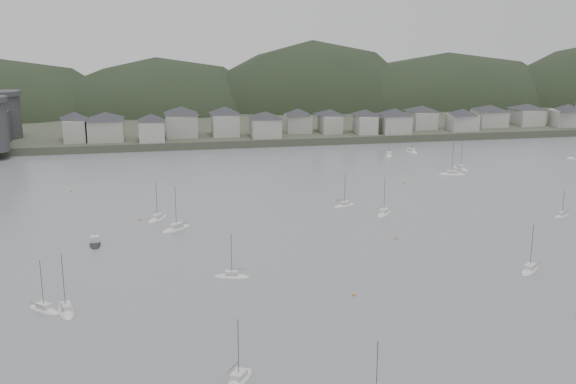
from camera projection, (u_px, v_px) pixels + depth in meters
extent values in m
plane|color=slate|center=(369.00, 333.00, 121.97)|extent=(900.00, 900.00, 0.00)
cube|color=#383D2D|center=(216.00, 104.00, 402.42)|extent=(900.00, 250.00, 3.00)
ellipsoid|color=black|center=(2.00, 138.00, 363.47)|extent=(138.98, 92.48, 81.13)
ellipsoid|color=black|center=(159.00, 133.00, 378.40)|extent=(132.08, 90.41, 79.74)
ellipsoid|color=black|center=(312.00, 133.00, 394.02)|extent=(133.88, 88.37, 101.41)
ellipsoid|color=black|center=(444.00, 126.00, 402.17)|extent=(165.81, 81.78, 82.55)
cylinder|color=#363639|center=(8.00, 117.00, 287.29)|extent=(10.00, 10.00, 17.00)
cube|color=#363639|center=(2.00, 129.00, 274.58)|extent=(3.50, 30.00, 12.00)
cube|color=#9B978D|center=(76.00, 130.00, 281.72)|extent=(8.34, 12.91, 8.59)
pyramid|color=#2C2C31|center=(75.00, 116.00, 280.28)|extent=(15.78, 15.78, 3.01)
cube|color=#9B978D|center=(106.00, 130.00, 283.23)|extent=(13.68, 13.35, 8.36)
pyramid|color=#2C2C31|center=(105.00, 116.00, 281.83)|extent=(20.07, 20.07, 2.93)
cube|color=gray|center=(152.00, 131.00, 281.40)|extent=(9.78, 10.20, 8.08)
pyramid|color=#2C2C31|center=(151.00, 117.00, 280.05)|extent=(14.83, 14.83, 2.83)
cube|color=#9B978D|center=(182.00, 125.00, 292.60)|extent=(12.59, 13.33, 9.09)
pyramid|color=#2C2C31|center=(181.00, 110.00, 291.08)|extent=(19.24, 19.24, 3.18)
cube|color=gray|center=(225.00, 125.00, 294.35)|extent=(10.74, 12.17, 8.87)
pyramid|color=#2C2C31|center=(225.00, 110.00, 292.86)|extent=(17.01, 17.01, 3.10)
cube|color=#9B978D|center=(265.00, 127.00, 291.05)|extent=(11.63, 12.09, 7.69)
pyramid|color=#2C2C31|center=(265.00, 115.00, 289.76)|extent=(17.61, 17.61, 2.69)
cube|color=#9B978D|center=(298.00, 123.00, 302.08)|extent=(10.37, 9.35, 7.44)
pyramid|color=#2C2C31|center=(298.00, 112.00, 300.84)|extent=(14.65, 14.65, 2.60)
cube|color=#9B978D|center=(330.00, 124.00, 302.22)|extent=(8.24, 12.20, 7.22)
pyramid|color=#2C2C31|center=(330.00, 112.00, 301.01)|extent=(15.17, 15.17, 2.53)
cube|color=gray|center=(365.00, 124.00, 299.69)|extent=(8.06, 10.91, 7.46)
pyramid|color=#2C2C31|center=(366.00, 112.00, 298.44)|extent=(14.08, 14.08, 2.61)
cube|color=#9B978D|center=(395.00, 124.00, 300.46)|extent=(11.73, 11.78, 7.66)
pyramid|color=#2C2C31|center=(395.00, 112.00, 299.17)|extent=(17.46, 17.46, 2.68)
cube|color=gray|center=(422.00, 120.00, 312.71)|extent=(10.19, 13.02, 7.33)
pyramid|color=#2C2C31|center=(422.00, 108.00, 311.48)|extent=(17.23, 17.23, 2.57)
cube|color=gray|center=(462.00, 122.00, 307.02)|extent=(11.70, 9.81, 6.88)
pyramid|color=#2C2C31|center=(463.00, 112.00, 305.87)|extent=(15.97, 15.97, 2.41)
cube|color=gray|center=(489.00, 118.00, 318.45)|extent=(12.83, 12.48, 7.00)
pyramid|color=#2C2C31|center=(490.00, 107.00, 317.28)|extent=(18.79, 18.79, 2.45)
cube|color=gray|center=(527.00, 117.00, 322.24)|extent=(11.07, 13.50, 6.97)
pyramid|color=#2C2C31|center=(528.00, 106.00, 321.07)|extent=(18.25, 18.25, 2.44)
cube|color=gray|center=(567.00, 118.00, 317.60)|extent=(13.75, 9.12, 7.34)
pyramid|color=#2C2C31|center=(568.00, 107.00, 316.37)|extent=(16.97, 16.97, 2.57)
ellipsoid|color=silver|center=(232.00, 277.00, 147.29)|extent=(7.78, 4.11, 1.48)
cube|color=silver|center=(232.00, 272.00, 147.03)|extent=(2.92, 2.21, 0.70)
cylinder|color=#3F3F42|center=(231.00, 255.00, 146.10)|extent=(0.12, 0.12, 9.28)
cylinder|color=#3F3F42|center=(238.00, 269.00, 147.43)|extent=(3.26, 0.91, 0.10)
ellipsoid|color=silver|center=(44.00, 310.00, 131.05)|extent=(7.31, 7.00, 1.53)
cube|color=silver|center=(44.00, 305.00, 130.79)|extent=(3.12, 3.06, 0.70)
cylinder|color=#3F3F42|center=(42.00, 285.00, 129.82)|extent=(0.12, 0.12, 9.59)
cylinder|color=#3F3F42|center=(37.00, 305.00, 129.58)|extent=(2.61, 2.41, 0.10)
ellipsoid|color=silver|center=(384.00, 214.00, 192.53)|extent=(6.89, 8.07, 1.62)
cube|color=silver|center=(384.00, 210.00, 192.25)|extent=(3.12, 3.34, 0.70)
cylinder|color=#3F3F42|center=(384.00, 195.00, 191.23)|extent=(0.12, 0.12, 10.13)
cylinder|color=#3F3F42|center=(380.00, 207.00, 193.08)|extent=(2.24, 3.00, 0.10)
ellipsoid|color=silver|center=(239.00, 381.00, 106.34)|extent=(6.34, 7.89, 1.56)
cube|color=silver|center=(239.00, 374.00, 106.07)|extent=(2.92, 3.22, 0.70)
cylinder|color=#3F3F42|center=(238.00, 350.00, 105.10)|extent=(0.12, 0.12, 9.74)
cylinder|color=#3F3F42|center=(233.00, 367.00, 106.92)|extent=(2.00, 2.99, 0.10)
ellipsoid|color=silver|center=(158.00, 219.00, 187.71)|extent=(6.58, 7.89, 1.57)
cube|color=silver|center=(157.00, 215.00, 187.44)|extent=(3.00, 3.25, 0.70)
cylinder|color=#3F3F42|center=(157.00, 201.00, 186.45)|extent=(0.12, 0.12, 9.84)
cylinder|color=#3F3F42|center=(154.00, 212.00, 188.26)|extent=(2.11, 2.96, 0.10)
cylinder|color=#3F3F42|center=(377.00, 369.00, 100.92)|extent=(0.12, 0.12, 8.45)
ellipsoid|color=silver|center=(530.00, 271.00, 150.88)|extent=(7.60, 7.32, 1.60)
cube|color=silver|center=(530.00, 266.00, 150.61)|extent=(3.25, 3.20, 0.70)
cylinder|color=#3F3F42|center=(532.00, 248.00, 149.60)|extent=(0.12, 0.12, 10.00)
cylinder|color=#3F3F42|center=(537.00, 265.00, 149.73)|extent=(2.71, 2.52, 0.10)
ellipsoid|color=silver|center=(177.00, 229.00, 179.16)|extent=(8.77, 7.63, 1.77)
cube|color=silver|center=(176.00, 225.00, 178.87)|extent=(3.65, 3.43, 0.70)
cylinder|color=#3F3F42|center=(176.00, 208.00, 177.75)|extent=(0.12, 0.12, 11.08)
cylinder|color=#3F3F42|center=(182.00, 224.00, 178.04)|extent=(3.23, 2.50, 0.10)
ellipsoid|color=silver|center=(344.00, 206.00, 200.54)|extent=(7.40, 4.74, 1.41)
cube|color=silver|center=(345.00, 203.00, 200.29)|extent=(2.88, 2.37, 0.70)
cylinder|color=#3F3F42|center=(345.00, 190.00, 199.41)|extent=(0.12, 0.12, 8.83)
cylinder|color=#3F3F42|center=(340.00, 200.00, 200.40)|extent=(2.99, 1.28, 0.10)
ellipsoid|color=silver|center=(66.00, 312.00, 130.54)|extent=(4.73, 9.09, 1.74)
cube|color=silver|center=(65.00, 306.00, 130.25)|extent=(2.57, 3.40, 0.70)
cylinder|color=#3F3F42|center=(64.00, 283.00, 129.16)|extent=(0.12, 0.12, 10.85)
cylinder|color=#3F3F42|center=(62.00, 306.00, 128.60)|extent=(1.01, 3.82, 0.10)
ellipsoid|color=silver|center=(461.00, 169.00, 246.43)|extent=(4.39, 8.50, 1.62)
cube|color=silver|center=(461.00, 166.00, 246.15)|extent=(2.39, 3.18, 0.70)
cylinder|color=#3F3F42|center=(461.00, 154.00, 245.13)|extent=(0.12, 0.12, 10.15)
cylinder|color=#3F3F42|center=(462.00, 165.00, 244.60)|extent=(0.94, 3.58, 0.10)
ellipsoid|color=silver|center=(452.00, 175.00, 238.16)|extent=(9.36, 5.04, 1.79)
cube|color=silver|center=(452.00, 171.00, 237.87)|extent=(3.52, 2.70, 0.70)
cylinder|color=#3F3F42|center=(453.00, 158.00, 236.74)|extent=(0.12, 0.12, 11.16)
cylinder|color=#3F3F42|center=(456.00, 169.00, 238.40)|extent=(3.91, 1.12, 0.10)
ellipsoid|color=silver|center=(412.00, 152.00, 276.00)|extent=(3.84, 8.24, 1.59)
cube|color=silver|center=(412.00, 149.00, 275.73)|extent=(2.19, 3.03, 0.70)
cylinder|color=#3F3F42|center=(412.00, 139.00, 274.73)|extent=(0.12, 0.12, 9.91)
cylinder|color=#3F3F42|center=(411.00, 147.00, 276.97)|extent=(0.70, 3.53, 0.10)
ellipsoid|color=silver|center=(562.00, 216.00, 190.43)|extent=(5.93, 3.85, 1.13)
cube|color=silver|center=(562.00, 213.00, 190.21)|extent=(2.31, 1.91, 0.70)
cylinder|color=#3F3F42|center=(563.00, 203.00, 189.51)|extent=(0.12, 0.12, 7.08)
cylinder|color=#3F3F42|center=(566.00, 212.00, 189.87)|extent=(2.39, 1.07, 0.10)
ellipsoid|color=silver|center=(389.00, 156.00, 269.52)|extent=(5.14, 8.14, 1.55)
cube|color=silver|center=(389.00, 153.00, 269.26)|extent=(2.58, 3.15, 0.70)
cylinder|color=#3F3F42|center=(389.00, 142.00, 268.28)|extent=(0.12, 0.12, 9.71)
cylinder|color=#3F3F42|center=(387.00, 151.00, 270.27)|extent=(1.36, 3.29, 0.10)
ellipsoid|color=black|center=(95.00, 245.00, 167.69)|extent=(2.97, 7.22, 1.56)
cube|color=silver|center=(95.00, 239.00, 167.33)|extent=(2.11, 2.24, 1.40)
cylinder|color=#3F3F42|center=(95.00, 235.00, 167.11)|extent=(0.10, 0.10, 1.20)
sphere|color=#BA823E|center=(354.00, 295.00, 137.94)|extent=(0.70, 0.70, 0.70)
sphere|color=#BA823E|center=(71.00, 191.00, 216.29)|extent=(0.70, 0.70, 0.70)
sphere|color=#BA823E|center=(396.00, 238.00, 172.19)|extent=(0.70, 0.70, 0.70)
sphere|color=#BA823E|center=(404.00, 183.00, 227.19)|extent=(0.70, 0.70, 0.70)
sphere|color=#BA823E|center=(140.00, 219.00, 187.36)|extent=(0.70, 0.70, 0.70)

